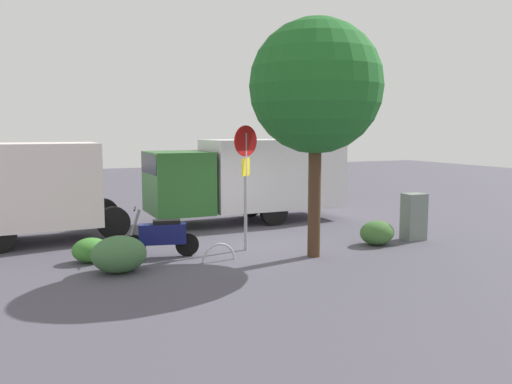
# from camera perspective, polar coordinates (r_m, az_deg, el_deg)

# --- Properties ---
(ground_plane) EXTENTS (60.00, 60.00, 0.00)m
(ground_plane) POSITION_cam_1_polar(r_m,az_deg,el_deg) (13.58, 0.09, -5.94)
(ground_plane) COLOR #4D4955
(box_truck_near) EXTENTS (8.10, 2.32, 2.70)m
(box_truck_near) POSITION_cam_1_polar(r_m,az_deg,el_deg) (16.86, -1.28, 1.84)
(box_truck_near) COLOR black
(box_truck_near) RESTS_ON ground
(motorcycle) EXTENTS (1.79, 0.68, 1.20)m
(motorcycle) POSITION_cam_1_polar(r_m,az_deg,el_deg) (12.47, -10.33, -4.74)
(motorcycle) COLOR black
(motorcycle) RESTS_ON ground
(stop_sign) EXTENTS (0.71, 0.33, 3.12)m
(stop_sign) POSITION_cam_1_polar(r_m,az_deg,el_deg) (12.78, -1.15, 2.70)
(stop_sign) COLOR #9E9EA3
(stop_sign) RESTS_ON ground
(street_tree) EXTENTS (3.10, 3.10, 5.56)m
(street_tree) POSITION_cam_1_polar(r_m,az_deg,el_deg) (12.21, 6.62, 11.41)
(street_tree) COLOR #47301E
(street_tree) RESTS_ON ground
(utility_cabinet) EXTENTS (0.60, 0.48, 1.28)m
(utility_cabinet) POSITION_cam_1_polar(r_m,az_deg,el_deg) (14.85, 17.01, -2.62)
(utility_cabinet) COLOR slate
(utility_cabinet) RESTS_ON ground
(bike_rack_hoop) EXTENTS (0.85, 0.14, 0.85)m
(bike_rack_hoop) POSITION_cam_1_polar(r_m,az_deg,el_deg) (12.04, -4.13, -7.60)
(bike_rack_hoop) COLOR #B7B7BC
(bike_rack_hoop) RESTS_ON ground
(shrub_near_sign) EXTENTS (0.94, 0.77, 0.64)m
(shrub_near_sign) POSITION_cam_1_polar(r_m,az_deg,el_deg) (13.98, 13.20, -4.40)
(shrub_near_sign) COLOR #406D32
(shrub_near_sign) RESTS_ON ground
(shrub_mid_verge) EXTENTS (0.83, 0.68, 0.56)m
(shrub_mid_verge) POSITION_cam_1_polar(r_m,az_deg,el_deg) (12.44, -17.78, -6.12)
(shrub_mid_verge) COLOR #408632
(shrub_mid_verge) RESTS_ON ground
(shrub_by_tree) EXTENTS (1.15, 0.94, 0.79)m
(shrub_by_tree) POSITION_cam_1_polar(r_m,az_deg,el_deg) (11.36, -14.87, -6.66)
(shrub_by_tree) COLOR #406C3F
(shrub_by_tree) RESTS_ON ground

